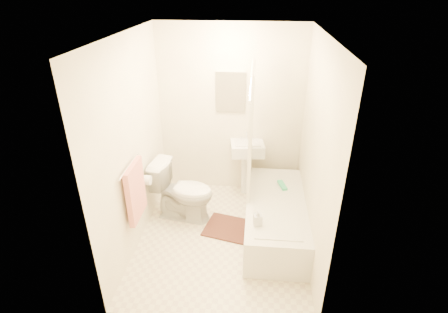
# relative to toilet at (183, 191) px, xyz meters

# --- Properties ---
(floor) EXTENTS (2.40, 2.40, 0.00)m
(floor) POSITION_rel_toilet_xyz_m (0.55, -0.39, -0.39)
(floor) COLOR beige
(floor) RESTS_ON ground
(ceiling) EXTENTS (2.40, 2.40, 0.00)m
(ceiling) POSITION_rel_toilet_xyz_m (0.55, -0.39, 2.01)
(ceiling) COLOR white
(ceiling) RESTS_ON ground
(wall_back) EXTENTS (2.00, 0.02, 2.40)m
(wall_back) POSITION_rel_toilet_xyz_m (0.55, 0.81, 0.81)
(wall_back) COLOR beige
(wall_back) RESTS_ON ground
(wall_left) EXTENTS (0.02, 2.40, 2.40)m
(wall_left) POSITION_rel_toilet_xyz_m (-0.45, -0.39, 0.81)
(wall_left) COLOR beige
(wall_left) RESTS_ON ground
(wall_right) EXTENTS (0.02, 2.40, 2.40)m
(wall_right) POSITION_rel_toilet_xyz_m (1.55, -0.39, 0.81)
(wall_right) COLOR beige
(wall_right) RESTS_ON ground
(mirror) EXTENTS (0.40, 0.03, 0.55)m
(mirror) POSITION_rel_toilet_xyz_m (0.55, 0.79, 1.11)
(mirror) COLOR white
(mirror) RESTS_ON wall_back
(curtain_rod) EXTENTS (0.03, 1.70, 0.03)m
(curtain_rod) POSITION_rel_toilet_xyz_m (0.85, -0.29, 1.61)
(curtain_rod) COLOR silver
(curtain_rod) RESTS_ON wall_back
(shower_curtain) EXTENTS (0.04, 0.80, 1.55)m
(shower_curtain) POSITION_rel_toilet_xyz_m (0.85, 0.11, 0.83)
(shower_curtain) COLOR silver
(shower_curtain) RESTS_ON curtain_rod
(towel_bar) EXTENTS (0.02, 0.60, 0.02)m
(towel_bar) POSITION_rel_toilet_xyz_m (-0.41, -0.64, 0.71)
(towel_bar) COLOR silver
(towel_bar) RESTS_ON wall_left
(towel) EXTENTS (0.06, 0.45, 0.66)m
(towel) POSITION_rel_toilet_xyz_m (-0.38, -0.64, 0.39)
(towel) COLOR #CC7266
(towel) RESTS_ON towel_bar
(toilet_paper) EXTENTS (0.11, 0.12, 0.12)m
(toilet_paper) POSITION_rel_toilet_xyz_m (-0.38, -0.27, 0.31)
(toilet_paper) COLOR white
(toilet_paper) RESTS_ON wall_left
(toilet) EXTENTS (0.86, 0.58, 0.79)m
(toilet) POSITION_rel_toilet_xyz_m (0.00, 0.00, 0.00)
(toilet) COLOR white
(toilet) RESTS_ON floor
(sink) EXTENTS (0.50, 0.42, 0.89)m
(sink) POSITION_rel_toilet_xyz_m (0.80, 0.67, 0.05)
(sink) COLOR silver
(sink) RESTS_ON floor
(bathtub) EXTENTS (0.71, 1.63, 0.46)m
(bathtub) POSITION_rel_toilet_xyz_m (1.19, -0.21, -0.16)
(bathtub) COLOR silver
(bathtub) RESTS_ON floor
(bath_mat) EXTENTS (0.75, 0.63, 0.02)m
(bath_mat) POSITION_rel_toilet_xyz_m (0.65, -0.22, -0.38)
(bath_mat) COLOR #51251D
(bath_mat) RESTS_ON floor
(soap_bottle) EXTENTS (0.11, 0.11, 0.20)m
(soap_bottle) POSITION_rel_toilet_xyz_m (0.97, -0.69, 0.16)
(soap_bottle) COLOR silver
(soap_bottle) RESTS_ON bathtub
(scrub_brush) EXTENTS (0.12, 0.23, 0.04)m
(scrub_brush) POSITION_rel_toilet_xyz_m (1.28, 0.13, 0.09)
(scrub_brush) COLOR #33BB79
(scrub_brush) RESTS_ON bathtub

